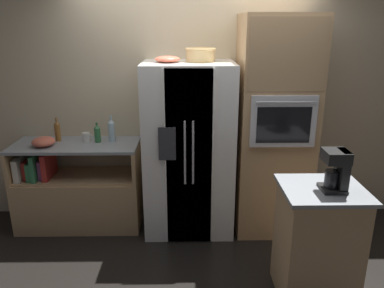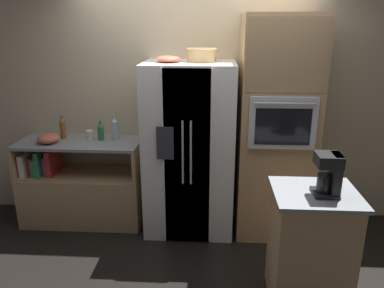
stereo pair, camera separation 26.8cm
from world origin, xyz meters
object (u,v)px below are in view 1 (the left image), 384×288
at_px(refrigerator, 189,150).
at_px(bottle_wide, 112,130).
at_px(mug, 86,137).
at_px(mixing_bowl, 43,142).
at_px(wicker_basket, 201,54).
at_px(bottle_tall, 57,131).
at_px(bottle_short, 97,133).
at_px(fruit_bowl, 167,59).
at_px(coffee_maker, 337,169).
at_px(wall_oven, 274,127).

relative_size(refrigerator, bottle_wide, 6.33).
distance_m(refrigerator, mug, 1.09).
bearing_deg(mixing_bowl, mug, 20.89).
bearing_deg(wicker_basket, bottle_wide, 175.04).
xyz_separation_m(wicker_basket, mixing_bowl, (-1.59, -0.08, -0.86)).
relative_size(bottle_tall, bottle_short, 1.21).
distance_m(refrigerator, bottle_wide, 0.84).
relative_size(refrigerator, mixing_bowl, 7.64).
height_order(fruit_bowl, coffee_maker, fruit_bowl).
xyz_separation_m(bottle_tall, bottle_wide, (0.58, -0.03, 0.01)).
xyz_separation_m(bottle_wide, mug, (-0.27, -0.01, -0.07)).
height_order(fruit_bowl, bottle_tall, fruit_bowl).
bearing_deg(bottle_short, mixing_bowl, -165.13).
height_order(refrigerator, mug, refrigerator).
height_order(fruit_bowl, bottle_short, fruit_bowl).
distance_m(wicker_basket, bottle_wide, 1.22).
xyz_separation_m(wicker_basket, bottle_tall, (-1.51, 0.11, -0.80)).
relative_size(refrigerator, mug, 15.51).
relative_size(mixing_bowl, coffee_maker, 0.75).
distance_m(bottle_tall, mixing_bowl, 0.21).
relative_size(bottle_short, coffee_maker, 0.67).
distance_m(fruit_bowl, bottle_tall, 1.42).
relative_size(refrigerator, fruit_bowl, 7.28).
relative_size(wicker_basket, coffee_maker, 0.96).
height_order(wall_oven, mug, wall_oven).
height_order(wicker_basket, bottle_wide, wicker_basket).
xyz_separation_m(fruit_bowl, mixing_bowl, (-1.27, -0.01, -0.82)).
xyz_separation_m(bottle_wide, coffee_maker, (1.88, -1.29, 0.06)).
bearing_deg(mug, wall_oven, -3.72).
bearing_deg(wall_oven, coffee_maker, -80.01).
distance_m(fruit_bowl, coffee_maker, 1.84).
xyz_separation_m(bottle_wide, mixing_bowl, (-0.66, -0.16, -0.07)).
bearing_deg(bottle_short, wall_oven, -3.54).
xyz_separation_m(bottle_tall, mug, (0.31, -0.03, -0.06)).
distance_m(wall_oven, bottle_short, 1.83).
height_order(wall_oven, wicker_basket, wall_oven).
relative_size(refrigerator, bottle_short, 8.51).
distance_m(wicker_basket, bottle_tall, 1.71).
distance_m(wicker_basket, mixing_bowl, 1.81).
xyz_separation_m(refrigerator, bottle_tall, (-1.39, 0.17, 0.16)).
xyz_separation_m(wall_oven, bottle_short, (-1.83, 0.11, -0.09)).
height_order(wicker_basket, fruit_bowl, wicker_basket).
xyz_separation_m(bottle_tall, coffee_maker, (2.46, -1.31, 0.08)).
bearing_deg(refrigerator, bottle_short, 172.33).
bearing_deg(fruit_bowl, bottle_tall, 171.53).
distance_m(mug, coffee_maker, 2.51).
height_order(wall_oven, mixing_bowl, wall_oven).
distance_m(fruit_bowl, bottle_wide, 0.97).
relative_size(bottle_tall, coffee_maker, 0.81).
xyz_separation_m(refrigerator, wicker_basket, (0.12, 0.07, 0.95)).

